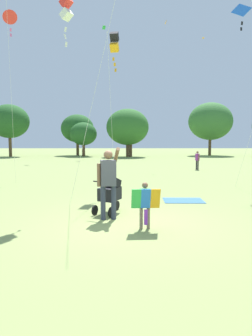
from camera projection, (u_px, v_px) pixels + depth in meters
ground_plane at (126, 222)px, 7.65m from camera, size 120.00×120.00×0.00m
treeline_distant at (113, 126)px, 36.77m from camera, size 42.14×7.65×6.67m
child_with_butterfly_kite at (145, 201)px, 6.99m from camera, size 0.66×0.36×1.10m
person_adult_flyer at (109, 178)px, 7.81m from camera, size 0.60×0.62×1.90m
stroller at (110, 192)px, 8.53m from camera, size 0.83×1.10×1.03m
kite_adult_black at (67, 10)px, 9.07m from camera, size 1.82×1.82×6.38m
kite_orange_delta at (10, 19)px, 13.94m from camera, size 1.09×2.56×8.02m
kite_green_novelty at (244, 19)px, 12.41m from camera, size 1.22×2.92×7.80m
kite_blue_high at (115, 43)px, 12.03m from camera, size 0.38×2.15×6.37m
distant_kites_cluster at (162, 39)px, 32.85m from camera, size 21.53×13.17×8.48m
person_red_shirt at (198, 159)px, 20.61m from camera, size 0.25×0.39×1.28m
picnic_blanket at (184, 200)px, 10.28m from camera, size 1.36×0.93×0.02m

